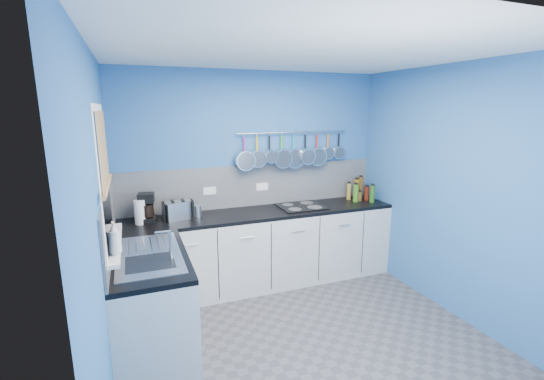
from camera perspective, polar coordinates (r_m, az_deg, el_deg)
floor at (r=3.68m, az=5.30°, el=-22.01°), size 3.20×3.00×0.02m
ceiling at (r=3.06m, az=6.31°, el=20.69°), size 3.20×3.00×0.02m
wall_back at (r=4.51m, az=-2.87°, el=2.00°), size 3.20×0.02×2.50m
wall_front at (r=2.00m, az=26.11°, el=-13.10°), size 3.20×0.02×2.50m
wall_left at (r=2.83m, az=-24.90°, el=-5.51°), size 0.02×3.00×2.50m
wall_right at (r=4.11m, az=26.27°, el=-0.32°), size 0.02×3.00×2.50m
backsplash_back at (r=4.51m, az=-2.77°, el=0.70°), size 3.20×0.02×0.50m
backsplash_left at (r=3.44m, az=-23.79°, el=-4.12°), size 0.02×1.80×0.50m
cabinet_run_back at (r=4.45m, az=-1.49°, el=-9.12°), size 3.20×0.60×0.86m
worktop_back at (r=4.31m, az=-1.53°, el=-3.55°), size 3.20×0.60×0.04m
cabinet_run_left at (r=3.42m, az=-17.88°, el=-16.78°), size 0.60×1.20×0.86m
worktop_left at (r=3.23m, az=-18.42°, el=-9.78°), size 0.60×1.20×0.04m
window_frame at (r=3.05m, az=-24.43°, el=1.58°), size 0.01×1.00×1.10m
window_glass at (r=3.05m, az=-24.33°, el=1.58°), size 0.01×0.90×1.00m
bamboo_blind at (r=3.02m, az=-24.56°, el=5.78°), size 0.01×0.90×0.55m
window_sill at (r=3.18m, az=-23.14°, el=-7.53°), size 0.10×0.98×0.03m
sink_unit at (r=3.22m, az=-18.45°, el=-9.38°), size 0.50×0.95×0.01m
mixer_tap at (r=3.02m, az=-15.38°, el=-8.12°), size 0.12×0.08×0.26m
socket_left at (r=4.36m, az=-9.59°, el=-0.13°), size 0.15×0.01×0.09m
socket_right at (r=4.53m, az=-1.51°, el=0.52°), size 0.15×0.01×0.09m
pot_rail at (r=4.57m, az=3.34°, el=8.84°), size 1.45×0.02×0.02m
soap_bottle_a at (r=2.87m, az=-23.14°, el=-6.83°), size 0.11×0.11×0.24m
soap_bottle_b at (r=2.98m, az=-23.02°, el=-6.78°), size 0.08×0.08×0.17m
paper_towel at (r=4.04m, az=-19.68°, el=-3.21°), size 0.12×0.12×0.25m
coffee_maker at (r=4.07m, az=-18.71°, el=-2.65°), size 0.20×0.21×0.31m
toaster at (r=4.11m, az=-14.25°, el=-3.02°), size 0.34×0.26×0.19m
canister at (r=4.15m, az=-11.43°, el=-3.20°), size 0.11×0.11×0.13m
hob at (r=4.50m, az=4.49°, el=-2.54°), size 0.53×0.47×0.01m
pan_0 at (r=4.35m, az=-4.32°, el=5.84°), size 0.23×0.11×0.42m
pan_1 at (r=4.40m, az=-2.33°, el=6.10°), size 0.21×0.10×0.40m
pan_2 at (r=4.45m, az=-0.39°, el=6.48°), size 0.16×0.12×0.35m
pan_3 at (r=4.51m, az=1.51°, el=6.08°), size 0.24×0.09×0.43m
pan_4 at (r=4.58m, az=3.36°, el=6.09°), size 0.25×0.08×0.44m
pan_5 at (r=4.64m, az=5.16°, el=6.43°), size 0.20×0.12×0.39m
pan_6 at (r=4.71m, az=6.90°, el=6.31°), size 0.23×0.09×0.42m
pan_7 at (r=4.79m, az=8.61°, el=6.79°), size 0.16×0.06×0.35m
pan_8 at (r=4.87m, az=10.25°, el=6.80°), size 0.16×0.06×0.35m
condiment_0 at (r=5.03m, az=13.47°, el=0.37°), size 0.06×0.06×0.29m
condiment_1 at (r=4.98m, az=12.88°, el=0.14°), size 0.07×0.07×0.26m
condiment_2 at (r=4.94m, az=11.76°, el=-0.21°), size 0.06×0.06×0.21m
condiment_3 at (r=4.96m, az=14.39°, el=-0.48°), size 0.07×0.07×0.18m
condiment_4 at (r=4.91m, az=13.28°, el=-0.93°), size 0.07×0.07×0.12m
condiment_5 at (r=4.83m, az=12.77°, el=-0.46°), size 0.07×0.07×0.22m
condiment_6 at (r=4.85m, az=15.19°, el=-0.57°), size 0.06×0.06×0.22m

